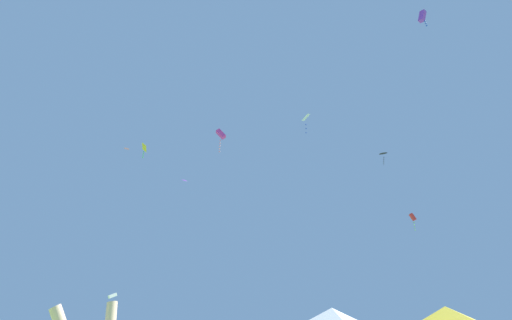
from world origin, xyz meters
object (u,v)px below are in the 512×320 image
Objects in this scene: canopy_tent_yellow at (449,320)px; kite_white_box at (112,296)px; kite_black_delta at (383,153)px; kite_purple_box at (422,17)px; kite_yellow_diamond at (145,148)px; kite_purple_delta at (184,180)px; kite_pink_diamond at (127,148)px; kite_white_diamond at (305,118)px; kite_red_box at (413,217)px; kite_magenta_box at (221,135)px.

kite_white_box reaches higher than canopy_tent_yellow.
kite_purple_box is at bearing -50.00° from kite_black_delta.
kite_yellow_diamond reaches higher than kite_black_delta.
kite_pink_diamond reaches higher than kite_purple_delta.
kite_black_delta is (4.61, -4.22, -7.45)m from kite_white_diamond.
kite_red_box is at bearing -18.93° from kite_pink_diamond.
canopy_tent_yellow is 1.66× the size of kite_yellow_diamond.
kite_yellow_diamond is at bearing 145.10° from canopy_tent_yellow.
canopy_tent_yellow is at bearing 168.38° from kite_purple_box.
canopy_tent_yellow is at bearing -120.27° from kite_red_box.
kite_purple_delta is 10.95m from kite_pink_diamond.
kite_white_diamond is at bearing 137.56° from kite_black_delta.
kite_purple_box reaches higher than kite_white_box.
canopy_tent_yellow is 24.68m from kite_magenta_box.
kite_yellow_diamond is at bearing -37.47° from kite_pink_diamond.
kite_magenta_box is at bearing -39.14° from kite_white_box.
kite_yellow_diamond is 16.56m from kite_white_box.
kite_white_diamond is at bearing -30.09° from kite_white_box.
kite_white_diamond is 24.38m from kite_pink_diamond.
kite_magenta_box is at bearing 138.70° from canopy_tent_yellow.
kite_white_diamond is at bearing 177.74° from kite_red_box.
kite_magenta_box reaches higher than kite_white_box.
kite_pink_diamond is (-25.28, 17.88, 22.22)m from canopy_tent_yellow.
kite_white_diamond is at bearing 133.74° from kite_purple_box.
kite_pink_diamond is at bearing 151.05° from kite_magenta_box.
canopy_tent_yellow is at bearing -34.90° from kite_yellow_diamond.
kite_pink_diamond reaches higher than kite_black_delta.
kite_purple_delta is at bearing 149.47° from kite_white_diamond.
kite_white_box is at bearing 156.87° from kite_red_box.
kite_white_diamond is (18.48, -7.15, -1.01)m from kite_yellow_diamond.
kite_magenta_box is 7.33m from kite_purple_delta.
kite_yellow_diamond is 1.88× the size of kite_black_delta.
canopy_tent_yellow is 4.70× the size of kite_pink_diamond.
kite_white_diamond is (13.19, -7.78, 3.03)m from kite_purple_delta.
kite_magenta_box is 15.56m from kite_pink_diamond.
canopy_tent_yellow is 12.42m from kite_black_delta.
canopy_tent_yellow is at bearing -40.29° from kite_white_box.
kite_white_diamond is 13.04m from kite_purple_box.
kite_purple_delta is 21.91m from kite_black_delta.
kite_pink_diamond is (-13.29, 7.35, 3.39)m from kite_magenta_box.
kite_yellow_diamond is at bearing 164.10° from kite_red_box.
kite_purple_box reaches higher than kite_white_diamond.
kite_black_delta is at bearing -26.82° from kite_magenta_box.
kite_magenta_box reaches higher than kite_purple_delta.
kite_yellow_diamond reaches higher than kite_white_box.
kite_purple_delta is at bearing 136.15° from canopy_tent_yellow.
kite_black_delta is (1.40, 3.76, 11.76)m from canopy_tent_yellow.
kite_black_delta is at bearing 69.56° from canopy_tent_yellow.
kite_pink_diamond reaches higher than kite_magenta_box.
kite_white_box is (-22.79, 19.32, 4.24)m from canopy_tent_yellow.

